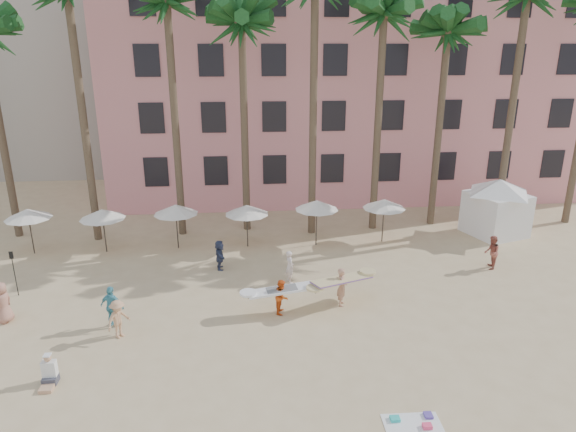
% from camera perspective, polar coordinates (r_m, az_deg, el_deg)
% --- Properties ---
extents(ground, '(120.00, 120.00, 0.00)m').
position_cam_1_polar(ground, '(19.05, -0.85, -17.49)').
color(ground, '#D1B789').
rests_on(ground, ground).
extents(pink_hotel, '(35.00, 14.00, 16.00)m').
position_cam_1_polar(pink_hotel, '(42.25, 6.24, 14.16)').
color(pink_hotel, pink).
rests_on(pink_hotel, ground).
extents(palm_row, '(44.40, 5.40, 16.30)m').
position_cam_1_polar(palm_row, '(30.44, -2.16, 21.91)').
color(palm_row, brown).
rests_on(palm_row, ground).
extents(umbrella_row, '(22.50, 2.70, 2.73)m').
position_cam_1_polar(umbrella_row, '(29.30, -8.52, 0.75)').
color(umbrella_row, '#332B23').
rests_on(umbrella_row, ground).
extents(cabana, '(5.69, 5.69, 3.50)m').
position_cam_1_polar(cabana, '(33.69, 22.24, 1.45)').
color(cabana, white).
rests_on(cabana, ground).
extents(beach_towel, '(1.82, 1.04, 0.14)m').
position_cam_1_polar(beach_towel, '(17.64, 13.80, -21.40)').
color(beach_towel, white).
rests_on(beach_towel, ground).
extents(carrier_yellow, '(3.01, 2.10, 1.79)m').
position_cam_1_polar(carrier_yellow, '(23.24, 6.02, -7.57)').
color(carrier_yellow, tan).
rests_on(carrier_yellow, ground).
extents(carrier_white, '(2.99, 1.06, 1.55)m').
position_cam_1_polar(carrier_white, '(22.57, -0.69, -8.74)').
color(carrier_white, '#E45718').
rests_on(carrier_white, ground).
extents(beachgoers, '(23.87, 7.63, 1.81)m').
position_cam_1_polar(beachgoers, '(23.99, -7.57, -7.15)').
color(beachgoers, '#4EA5B7').
rests_on(beachgoers, ground).
extents(paddle, '(0.18, 0.04, 2.23)m').
position_cam_1_polar(paddle, '(26.90, -28.19, -5.11)').
color(paddle, black).
rests_on(paddle, ground).
extents(seated_man, '(0.49, 0.85, 1.10)m').
position_cam_1_polar(seated_man, '(20.32, -25.00, -15.62)').
color(seated_man, '#3F3F4C').
rests_on(seated_man, ground).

